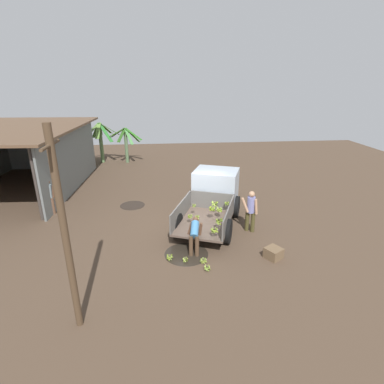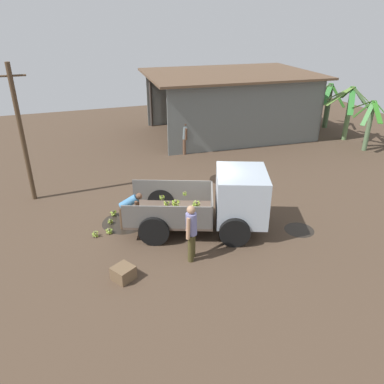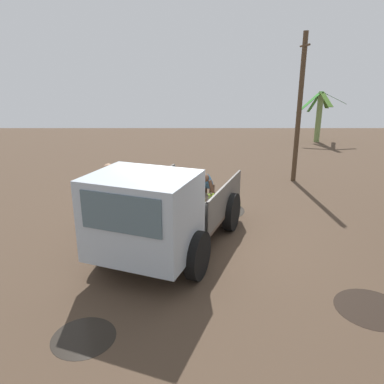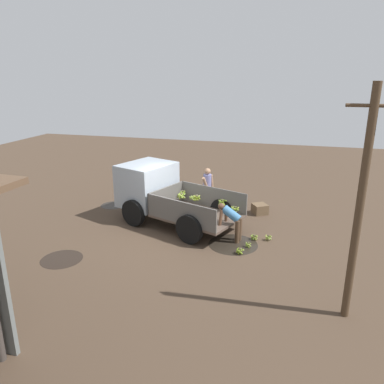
{
  "view_description": "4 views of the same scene",
  "coord_description": "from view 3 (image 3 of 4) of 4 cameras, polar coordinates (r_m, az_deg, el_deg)",
  "views": [
    {
      "loc": [
        -11.36,
        1.27,
        5.84
      ],
      "look_at": [
        0.15,
        0.15,
        1.52
      ],
      "focal_mm": 28.0,
      "sensor_mm": 36.0,
      "label": 1
    },
    {
      "loc": [
        -3.54,
        -10.74,
        6.55
      ],
      "look_at": [
        -0.18,
        -0.94,
        1.56
      ],
      "focal_mm": 35.0,
      "sensor_mm": 36.0,
      "label": 2
    },
    {
      "loc": [
        8.0,
        -0.16,
        3.87
      ],
      "look_at": [
        -0.65,
        -0.16,
        1.03
      ],
      "focal_mm": 35.0,
      "sensor_mm": 36.0,
      "label": 3
    },
    {
      "loc": [
        -3.7,
        11.39,
        5.19
      ],
      "look_at": [
        -0.65,
        0.2,
        1.52
      ],
      "focal_mm": 35.0,
      "sensor_mm": 36.0,
      "label": 4
    }
  ],
  "objects": [
    {
      "name": "ground",
      "position": [
        8.89,
        1.03,
        -7.64
      ],
      "size": [
        36.0,
        36.0,
        0.0
      ],
      "primitive_type": "plane",
      "color": "#4A382A"
    },
    {
      "name": "utility_pole",
      "position": [
        13.7,
        16.04,
        12.19
      ],
      "size": [
        1.02,
        0.17,
        5.07
      ],
      "color": "#4A3725",
      "rests_on": "ground"
    },
    {
      "name": "mud_patch_1",
      "position": [
        10.85,
        3.86,
        -2.75
      ],
      "size": [
        1.57,
        1.57,
        0.01
      ],
      "primitive_type": "cylinder",
      "color": "black",
      "rests_on": "ground"
    },
    {
      "name": "banana_bunch_on_ground_2",
      "position": [
        11.15,
        6.92,
        -1.65
      ],
      "size": [
        0.25,
        0.24,
        0.21
      ],
      "color": "#4C4431",
      "rests_on": "ground"
    },
    {
      "name": "banana_bunch_on_ground_0",
      "position": [
        11.37,
        0.97,
        -1.25
      ],
      "size": [
        0.25,
        0.25,
        0.18
      ],
      "color": "brown",
      "rests_on": "ground"
    },
    {
      "name": "banana_palm_3",
      "position": [
        22.14,
        18.79,
        11.0
      ],
      "size": [
        2.52,
        2.72,
        2.74
      ],
      "color": "olive",
      "rests_on": "ground"
    },
    {
      "name": "person_worker_loading",
      "position": [
        10.49,
        2.32,
        0.76
      ],
      "size": [
        0.81,
        0.58,
        1.22
      ],
      "rotation": [
        0.0,
        0.0,
        -0.19
      ],
      "color": "#4D3726",
      "rests_on": "ground"
    },
    {
      "name": "person_foreground_visitor",
      "position": [
        9.32,
        -12.35,
        -0.4
      ],
      "size": [
        0.46,
        0.7,
        1.75
      ],
      "rotation": [
        0.0,
        0.0,
        2.58
      ],
      "color": "#453F1F",
      "rests_on": "ground"
    },
    {
      "name": "mud_patch_0",
      "position": [
        7.33,
        25.64,
        -15.71
      ],
      "size": [
        1.22,
        1.22,
        0.01
      ],
      "primitive_type": "cylinder",
      "color": "black",
      "rests_on": "ground"
    },
    {
      "name": "banana_bunch_on_ground_1",
      "position": [
        11.79,
        0.62,
        -0.44
      ],
      "size": [
        0.23,
        0.23,
        0.19
      ],
      "color": "brown",
      "rests_on": "ground"
    },
    {
      "name": "cargo_truck",
      "position": [
        7.55,
        -5.84,
        -3.51
      ],
      "size": [
        4.87,
        3.41,
        2.04
      ],
      "rotation": [
        0.0,
        0.0,
        -0.36
      ],
      "color": "brown",
      "rests_on": "ground"
    },
    {
      "name": "mud_patch_2",
      "position": [
        6.31,
        -16.17,
        -20.51
      ],
      "size": [
        0.98,
        0.98,
        0.01
      ],
      "primitive_type": "cylinder",
      "color": "black",
      "rests_on": "ground"
    },
    {
      "name": "banana_bunch_on_ground_3",
      "position": [
        11.28,
        4.1,
        -1.43
      ],
      "size": [
        0.21,
        0.21,
        0.18
      ],
      "color": "brown",
      "rests_on": "ground"
    },
    {
      "name": "wooden_crate_0",
      "position": [
        11.5,
        -11.43,
        -0.86
      ],
      "size": [
        0.71,
        0.71,
        0.38
      ],
      "primitive_type": "cube",
      "rotation": [
        0.0,
        0.0,
        3.7
      ],
      "color": "brown",
      "rests_on": "ground"
    }
  ]
}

